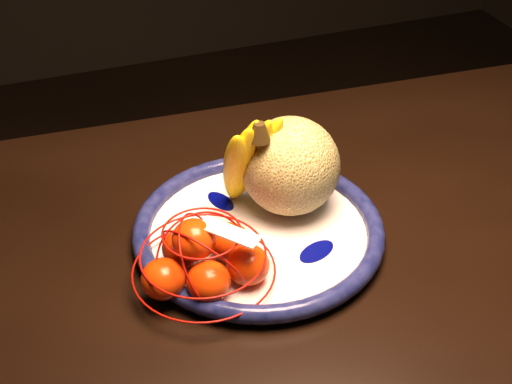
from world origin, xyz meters
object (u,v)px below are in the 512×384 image
object	(u,v)px
dining_table	(234,365)
mandarin_bag	(204,259)
banana_bunch	(245,158)
fruit_bowl	(259,231)
cantaloupe	(290,166)

from	to	relation	value
dining_table	mandarin_bag	bearing A→B (deg)	105.33
dining_table	banana_bunch	distance (m)	0.26
dining_table	fruit_bowl	world-z (taller)	fruit_bowl
banana_bunch	mandarin_bag	xyz separation A→B (m)	(-0.09, -0.11, -0.05)
cantaloupe	mandarin_bag	distance (m)	0.18
dining_table	cantaloupe	xyz separation A→B (m)	(0.14, 0.16, 0.16)
dining_table	mandarin_bag	distance (m)	0.14
cantaloupe	banana_bunch	size ratio (longest dim) A/B	0.82
cantaloupe	banana_bunch	world-z (taller)	banana_bunch
dining_table	mandarin_bag	world-z (taller)	mandarin_bag
dining_table	cantaloupe	size ratio (longest dim) A/B	12.34
dining_table	banana_bunch	world-z (taller)	banana_bunch
mandarin_bag	banana_bunch	bearing A→B (deg)	50.83
cantaloupe	mandarin_bag	size ratio (longest dim) A/B	0.62
dining_table	fruit_bowl	size ratio (longest dim) A/B	4.95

